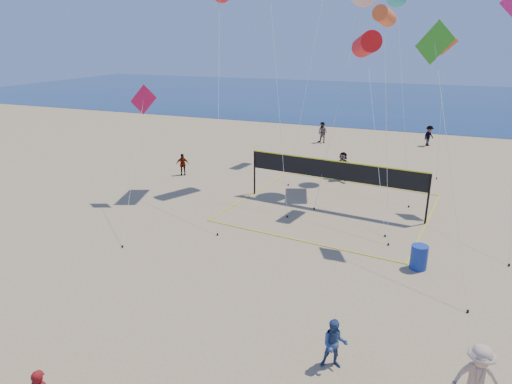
% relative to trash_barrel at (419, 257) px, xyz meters
% --- Properties ---
extents(ground, '(120.00, 120.00, 0.00)m').
position_rel_trash_barrel_xyz_m(ground, '(-4.64, -8.68, -0.49)').
color(ground, tan).
rests_on(ground, ground).
extents(ocean, '(140.00, 50.00, 0.03)m').
position_rel_trash_barrel_xyz_m(ocean, '(-4.64, 53.32, -0.48)').
color(ocean, navy).
rests_on(ocean, ground).
extents(bystander_a, '(0.84, 0.73, 1.48)m').
position_rel_trash_barrel_xyz_m(bystander_a, '(-1.88, -6.86, 0.25)').
color(bystander_a, '#324C7E').
rests_on(bystander_a, ground).
extents(bystander_b, '(1.32, 0.94, 1.86)m').
position_rel_trash_barrel_xyz_m(bystander_b, '(1.65, -7.14, 0.43)').
color(bystander_b, tan).
rests_on(bystander_b, ground).
extents(far_person_0, '(0.92, 0.71, 1.45)m').
position_rel_trash_barrel_xyz_m(far_person_0, '(-15.25, 7.86, 0.23)').
color(far_person_0, gray).
rests_on(far_person_0, ground).
extents(far_person_1, '(1.78, 1.02, 1.83)m').
position_rel_trash_barrel_xyz_m(far_person_1, '(-5.20, 10.67, 0.42)').
color(far_person_1, gray).
rests_on(far_person_1, ground).
extents(far_person_3, '(1.04, 0.91, 1.79)m').
position_rel_trash_barrel_xyz_m(far_person_3, '(-8.97, 20.80, 0.40)').
color(far_person_3, gray).
rests_on(far_person_3, ground).
extents(far_person_4, '(1.14, 1.26, 1.70)m').
position_rel_trash_barrel_xyz_m(far_person_4, '(-0.39, 22.94, 0.36)').
color(far_person_4, gray).
rests_on(far_person_4, ground).
extents(trash_barrel, '(0.69, 0.69, 0.99)m').
position_rel_trash_barrel_xyz_m(trash_barrel, '(0.00, 0.00, 0.00)').
color(trash_barrel, '#173597').
rests_on(trash_barrel, ground).
extents(volleyball_net, '(10.83, 10.70, 2.61)m').
position_rel_trash_barrel_xyz_m(volleyball_net, '(-4.66, 5.51, 1.31)').
color(volleyball_net, black).
rests_on(volleyball_net, ground).
extents(kite_2, '(2.15, 6.02, 10.15)m').
position_rel_trash_barrel_xyz_m(kite_2, '(-2.92, 6.75, 9.15)').
color(kite_2, '#FF6025').
rests_on(kite_2, ground).
extents(kite_3, '(3.29, 5.98, 6.39)m').
position_rel_trash_barrel_xyz_m(kite_3, '(-14.39, 2.75, 4.80)').
color(kite_3, '#C91247').
rests_on(kite_3, ground).
extents(kite_4, '(2.95, 6.01, 9.37)m').
position_rel_trash_barrel_xyz_m(kite_4, '(-0.32, 2.60, 7.58)').
color(kite_4, '#2F9422').
rests_on(kite_4, ground).
extents(kite_9, '(1.55, 3.07, 9.08)m').
position_rel_trash_barrel_xyz_m(kite_9, '(0.00, 15.82, 7.33)').
color(kite_9, '#FF6025').
rests_on(kite_9, ground).
extents(kite_10, '(3.59, 8.38, 9.06)m').
position_rel_trash_barrel_xyz_m(kite_10, '(-4.09, 9.47, 7.81)').
color(kite_10, red).
rests_on(kite_10, ground).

